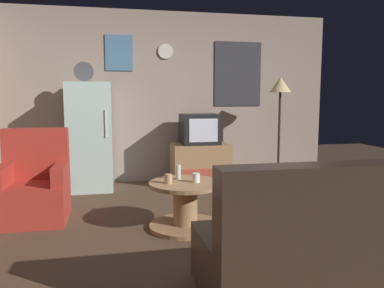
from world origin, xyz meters
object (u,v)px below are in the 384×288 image
object	(u,v)px
standing_lamp	(280,93)
mug_ceramic_tan	(168,179)
fridge	(90,136)
armchair	(34,188)
wine_glass	(178,172)
mug_ceramic_white	(196,178)
book_stack	(248,180)
coffee_table	(185,205)
couch	(332,248)
crt_tv	(200,129)
tv_stand	(200,164)

from	to	relation	value
standing_lamp	mug_ceramic_tan	size ratio (longest dim) A/B	17.67
fridge	armchair	size ratio (longest dim) A/B	1.84
wine_glass	mug_ceramic_white	xyz separation A→B (m)	(0.15, -0.17, -0.03)
mug_ceramic_tan	book_stack	size ratio (longest dim) A/B	0.42
coffee_table	mug_ceramic_white	size ratio (longest dim) A/B	8.00
standing_lamp	book_stack	xyz separation A→B (m)	(-0.47, 0.02, -1.29)
standing_lamp	wine_glass	distance (m)	2.48
wine_glass	book_stack	distance (m)	2.08
coffee_table	book_stack	distance (m)	2.11
mug_ceramic_tan	armchair	world-z (taller)	armchair
couch	book_stack	size ratio (longest dim) A/B	7.97
crt_tv	wine_glass	xyz separation A→B (m)	(-0.61, -1.69, -0.29)
mug_ceramic_white	mug_ceramic_tan	distance (m)	0.27
tv_stand	armchair	size ratio (longest dim) A/B	0.88
tv_stand	standing_lamp	distance (m)	1.58
mug_ceramic_tan	armchair	bearing A→B (deg)	155.37
mug_ceramic_tan	fridge	bearing A→B (deg)	114.02
crt_tv	coffee_table	distance (m)	2.00
tv_stand	book_stack	world-z (taller)	tv_stand
fridge	couch	world-z (taller)	fridge
mug_ceramic_white	book_stack	size ratio (longest dim) A/B	0.42
coffee_table	standing_lamp	bearing A→B (deg)	43.55
crt_tv	book_stack	world-z (taller)	crt_tv
coffee_table	tv_stand	bearing A→B (deg)	72.66
tv_stand	couch	xyz separation A→B (m)	(0.14, -3.27, 0.01)
fridge	crt_tv	bearing A→B (deg)	-0.91
mug_ceramic_tan	couch	xyz separation A→B (m)	(0.88, -1.43, -0.20)
crt_tv	wine_glass	size ratio (longest dim) A/B	3.60
couch	tv_stand	bearing A→B (deg)	92.41
mug_ceramic_tan	couch	world-z (taller)	couch
wine_glass	tv_stand	bearing A→B (deg)	69.93
fridge	standing_lamp	bearing A→B (deg)	-3.98
crt_tv	wine_glass	bearing A→B (deg)	-109.79
standing_lamp	coffee_table	xyz separation A→B (m)	(-1.74, -1.65, -1.12)
mug_ceramic_white	armchair	world-z (taller)	armchair
fridge	wine_glass	bearing A→B (deg)	-60.79
coffee_table	crt_tv	bearing A→B (deg)	72.93
standing_lamp	book_stack	distance (m)	1.38
coffee_table	mug_ceramic_white	bearing A→B (deg)	-17.44
mug_ceramic_tan	mug_ceramic_white	bearing A→B (deg)	-1.43
fridge	crt_tv	world-z (taller)	fridge
standing_lamp	crt_tv	bearing A→B (deg)	171.98
tv_stand	standing_lamp	size ratio (longest dim) A/B	0.53
crt_tv	mug_ceramic_white	distance (m)	1.93
armchair	wine_glass	bearing A→B (deg)	-17.36
wine_glass	couch	bearing A→B (deg)	-64.58
armchair	fridge	bearing A→B (deg)	67.54
standing_lamp	coffee_table	distance (m)	2.65
coffee_table	wine_glass	distance (m)	0.34
fridge	book_stack	size ratio (longest dim) A/B	8.30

